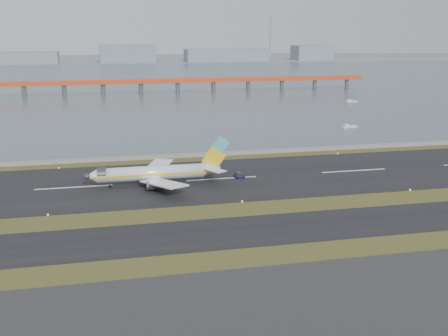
# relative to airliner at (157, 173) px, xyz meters

# --- Properties ---
(ground) EXTENTS (1000.00, 1000.00, 0.00)m
(ground) POSITION_rel_airliner_xyz_m (18.23, -27.38, -3.46)
(ground) COLOR #384318
(ground) RESTS_ON ground
(apron_strip) EXTENTS (1000.00, 50.00, 0.10)m
(apron_strip) POSITION_rel_airliner_xyz_m (18.23, -82.38, -3.41)
(apron_strip) COLOR #2F2F32
(apron_strip) RESTS_ON ground
(taxiway_strip) EXTENTS (1000.00, 18.00, 0.10)m
(taxiway_strip) POSITION_rel_airliner_xyz_m (18.23, -39.38, -3.41)
(taxiway_strip) COLOR black
(taxiway_strip) RESTS_ON ground
(runway_strip) EXTENTS (1000.00, 45.00, 0.10)m
(runway_strip) POSITION_rel_airliner_xyz_m (18.23, 2.62, -3.41)
(runway_strip) COLOR black
(runway_strip) RESTS_ON ground
(seawall) EXTENTS (1000.00, 2.50, 1.00)m
(seawall) POSITION_rel_airliner_xyz_m (18.23, 32.62, -2.96)
(seawall) COLOR gray
(seawall) RESTS_ON ground
(bay_water) EXTENTS (1400.00, 800.00, 1.30)m
(bay_water) POSITION_rel_airliner_xyz_m (18.23, 432.62, -3.46)
(bay_water) COLOR #495B68
(bay_water) RESTS_ON ground
(red_pier) EXTENTS (260.00, 5.00, 10.20)m
(red_pier) POSITION_rel_airliner_xyz_m (38.23, 222.62, 3.82)
(red_pier) COLOR #C54521
(red_pier) RESTS_ON ground
(far_shoreline) EXTENTS (1400.00, 80.00, 60.50)m
(far_shoreline) POSITION_rel_airliner_xyz_m (31.85, 592.62, 2.61)
(far_shoreline) COLOR gray
(far_shoreline) RESTS_ON ground
(airliner) EXTENTS (38.52, 32.89, 12.80)m
(airliner) POSITION_rel_airliner_xyz_m (0.00, 0.00, 0.00)
(airliner) COLOR white
(airliner) RESTS_ON ground
(pushback_tug) EXTENTS (2.98, 2.00, 1.78)m
(pushback_tug) POSITION_rel_airliner_xyz_m (23.25, 2.30, -2.59)
(pushback_tug) COLOR #161D3D
(pushback_tug) RESTS_ON ground
(workboat_near) EXTENTS (7.27, 3.54, 1.69)m
(workboat_near) POSITION_rel_airliner_xyz_m (89.49, 72.90, -2.92)
(workboat_near) COLOR silver
(workboat_near) RESTS_ON ground
(workboat_far) EXTENTS (7.27, 2.90, 1.72)m
(workboat_far) POSITION_rel_airliner_xyz_m (128.66, 153.14, -2.91)
(workboat_far) COLOR silver
(workboat_far) RESTS_ON ground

